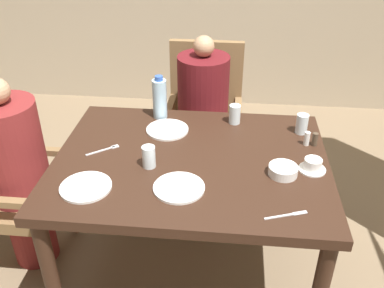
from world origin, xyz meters
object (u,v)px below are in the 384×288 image
at_px(water_bottle, 160,98).
at_px(glass_tall_far, 149,157).
at_px(glass_tall_near, 302,124).
at_px(bowl_small, 283,170).
at_px(teacup_with_saucer, 313,165).
at_px(glass_tall_mid, 235,114).
at_px(diner_in_far_chair, 203,117).
at_px(diner_in_left_chair, 18,175).
at_px(chair_far_side, 204,112).
at_px(plate_dessert_center, 86,187).
at_px(plate_main_left, 179,188).
at_px(plate_main_right, 167,130).

height_order(water_bottle, glass_tall_far, water_bottle).
bearing_deg(water_bottle, glass_tall_near, -7.53).
bearing_deg(bowl_small, teacup_with_saucer, 19.77).
height_order(teacup_with_saucer, glass_tall_mid, glass_tall_mid).
bearing_deg(glass_tall_far, diner_in_far_chair, 77.36).
height_order(water_bottle, glass_tall_mid, water_bottle).
bearing_deg(glass_tall_near, bowl_small, -107.63).
distance_m(diner_in_left_chair, water_bottle, 0.84).
xyz_separation_m(chair_far_side, teacup_with_saucer, (0.56, -0.93, 0.24)).
bearing_deg(glass_tall_far, plate_dessert_center, -141.56).
relative_size(bowl_small, glass_tall_far, 1.25).
distance_m(plate_dessert_center, teacup_with_saucer, 1.02).
relative_size(diner_in_far_chair, water_bottle, 4.48).
relative_size(chair_far_side, glass_tall_mid, 9.27).
bearing_deg(chair_far_side, diner_in_left_chair, -135.34).
distance_m(chair_far_side, bowl_small, 1.09).
xyz_separation_m(diner_in_far_chair, teacup_with_saucer, (0.56, -0.78, 0.19)).
relative_size(plate_main_left, teacup_with_saucer, 1.80).
bearing_deg(plate_dessert_center, plate_main_right, 62.55).
bearing_deg(plate_dessert_center, glass_tall_near, 30.71).
relative_size(bowl_small, water_bottle, 0.54).
xyz_separation_m(diner_in_far_chair, plate_dessert_center, (-0.43, -1.02, 0.17)).
distance_m(chair_far_side, glass_tall_near, 0.85).
xyz_separation_m(chair_far_side, glass_tall_near, (0.55, -0.59, 0.26)).
bearing_deg(plate_main_right, plate_main_left, -75.82).
xyz_separation_m(plate_main_right, glass_tall_far, (-0.03, -0.34, 0.05)).
xyz_separation_m(plate_main_left, glass_tall_near, (0.58, 0.55, 0.05)).
xyz_separation_m(chair_far_side, diner_in_far_chair, (-0.00, -0.15, 0.04)).
bearing_deg(water_bottle, diner_in_left_chair, -149.45).
distance_m(chair_far_side, teacup_with_saucer, 1.11).
height_order(plate_main_right, water_bottle, water_bottle).
height_order(plate_dessert_center, glass_tall_near, glass_tall_near).
relative_size(plate_dessert_center, glass_tall_far, 2.12).
height_order(teacup_with_saucer, glass_tall_near, glass_tall_near).
xyz_separation_m(plate_dessert_center, water_bottle, (0.21, 0.68, 0.11)).
height_order(diner_in_left_chair, water_bottle, diner_in_left_chair).
relative_size(diner_in_far_chair, glass_tall_mid, 10.44).
relative_size(plate_main_left, glass_tall_mid, 2.12).
distance_m(glass_tall_near, glass_tall_mid, 0.36).
distance_m(diner_in_left_chair, teacup_with_saucer, 1.47).
relative_size(chair_far_side, water_bottle, 3.97).
xyz_separation_m(plate_dessert_center, glass_tall_near, (0.98, 0.58, 0.05)).
xyz_separation_m(diner_in_far_chair, bowl_small, (0.43, -0.83, 0.19)).
distance_m(bowl_small, glass_tall_near, 0.41).
bearing_deg(glass_tall_mid, bowl_small, -64.27).
bearing_deg(glass_tall_near, glass_tall_far, -152.15).
distance_m(water_bottle, glass_tall_mid, 0.42).
height_order(chair_far_side, water_bottle, water_bottle).
distance_m(plate_main_left, plate_dessert_center, 0.40).
distance_m(plate_main_left, bowl_small, 0.48).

